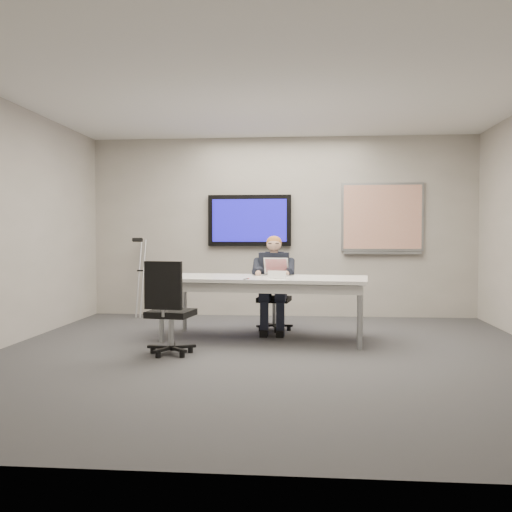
# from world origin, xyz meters

# --- Properties ---
(floor) EXTENTS (6.00, 6.00, 0.02)m
(floor) POSITION_xyz_m (0.00, 0.00, 0.00)
(floor) COLOR #3D3D40
(floor) RESTS_ON ground
(ceiling) EXTENTS (6.00, 6.00, 0.02)m
(ceiling) POSITION_xyz_m (0.00, 0.00, 2.80)
(ceiling) COLOR white
(ceiling) RESTS_ON wall_back
(wall_back) EXTENTS (6.00, 0.02, 2.80)m
(wall_back) POSITION_xyz_m (0.00, 3.00, 1.40)
(wall_back) COLOR #9F9A8F
(wall_back) RESTS_ON ground
(wall_front) EXTENTS (6.00, 0.02, 2.80)m
(wall_front) POSITION_xyz_m (0.00, -3.00, 1.40)
(wall_front) COLOR #9F9A8F
(wall_front) RESTS_ON ground
(conference_table) EXTENTS (2.56, 1.29, 0.76)m
(conference_table) POSITION_xyz_m (-0.13, 0.94, 0.67)
(conference_table) COLOR white
(conference_table) RESTS_ON ground
(tv_display) EXTENTS (1.30, 0.09, 0.80)m
(tv_display) POSITION_xyz_m (-0.50, 2.95, 1.50)
(tv_display) COLOR black
(tv_display) RESTS_ON wall_back
(whiteboard) EXTENTS (1.25, 0.08, 1.10)m
(whiteboard) POSITION_xyz_m (1.55, 2.97, 1.53)
(whiteboard) COLOR #979B9F
(whiteboard) RESTS_ON wall_back
(office_chair_far) EXTENTS (0.50, 0.50, 0.95)m
(office_chair_far) POSITION_xyz_m (-0.03, 1.66, 0.30)
(office_chair_far) COLOR black
(office_chair_far) RESTS_ON ground
(office_chair_near) EXTENTS (0.54, 0.54, 1.00)m
(office_chair_near) POSITION_xyz_m (-1.05, -0.07, 0.31)
(office_chair_near) COLOR black
(office_chair_near) RESTS_ON ground
(seated_person) EXTENTS (0.40, 0.68, 1.26)m
(seated_person) POSITION_xyz_m (-0.04, 1.43, 0.51)
(seated_person) COLOR #1C1F2F
(seated_person) RESTS_ON office_chair_far
(crutch) EXTENTS (0.43, 0.75, 1.32)m
(crutch) POSITION_xyz_m (-2.19, 2.75, 0.63)
(crutch) COLOR #A5A7AD
(crutch) RESTS_ON ground
(laptop) EXTENTS (0.34, 0.33, 0.22)m
(laptop) POSITION_xyz_m (0.01, 1.18, 0.82)
(laptop) COLOR silver
(laptop) RESTS_ON conference_table
(name_tent) EXTENTS (0.23, 0.12, 0.09)m
(name_tent) POSITION_xyz_m (0.04, 0.73, 0.81)
(name_tent) COLOR white
(name_tent) RESTS_ON conference_table
(pen) EXTENTS (0.06, 0.12, 0.01)m
(pen) POSITION_xyz_m (-0.30, 0.54, 0.77)
(pen) COLOR black
(pen) RESTS_ON conference_table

